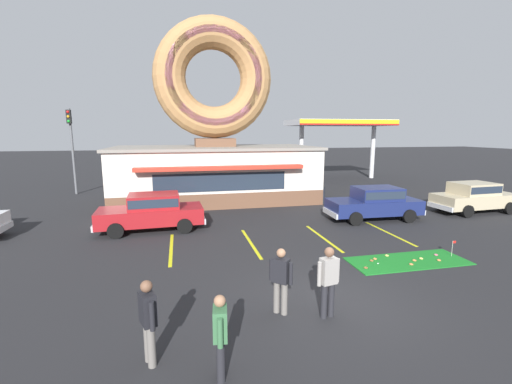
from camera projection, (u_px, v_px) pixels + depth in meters
ground_plane at (333, 301)px, 8.67m from camera, size 160.00×160.00×0.00m
donut_shop_building at (215, 140)px, 21.10m from camera, size 12.30×6.75×10.96m
putting_mat at (408, 261)px, 11.34m from camera, size 3.96×1.49×0.03m
mini_donut_near_left at (372, 261)px, 11.30m from camera, size 0.13×0.13×0.04m
mini_donut_near_right at (436, 255)px, 11.83m from camera, size 0.13×0.13×0.04m
mini_donut_mid_left at (375, 259)px, 11.46m from camera, size 0.13×0.13×0.04m
mini_donut_mid_centre at (414, 260)px, 11.32m from camera, size 0.13×0.13×0.04m
mini_donut_mid_right at (439, 260)px, 11.33m from camera, size 0.13×0.13×0.04m
mini_donut_far_left at (411, 264)px, 10.98m from camera, size 0.13×0.13×0.04m
mini_donut_far_centre at (421, 258)px, 11.48m from camera, size 0.13×0.13×0.04m
mini_donut_far_right at (366, 268)px, 10.70m from camera, size 0.13×0.13×0.04m
mini_donut_extra at (387, 256)px, 11.76m from camera, size 0.13×0.13×0.04m
golf_ball at (378, 263)px, 11.04m from camera, size 0.04×0.04×0.04m
putting_flag_pin at (453, 245)px, 11.69m from camera, size 0.13×0.01×0.55m
car_red at (152, 211)px, 14.85m from camera, size 4.64×2.14×1.60m
car_champagne at (474, 196)px, 18.21m from camera, size 4.64×2.14×1.60m
car_navy at (375, 202)px, 16.69m from camera, size 4.62×2.10×1.60m
pedestrian_blue_sweater_man at (281, 278)px, 7.97m from camera, size 0.47×0.43×1.60m
pedestrian_hooded_kid at (220, 333)px, 5.84m from camera, size 0.29×0.59×1.54m
pedestrian_leather_jacket_man at (148, 319)px, 6.19m from camera, size 0.36×0.56×1.64m
pedestrian_clipboard_woman at (328, 279)px, 7.79m from camera, size 0.58×0.32×1.69m
trash_bin at (320, 195)px, 20.53m from camera, size 0.57×0.57×0.97m
traffic_light_pole at (71, 140)px, 23.08m from camera, size 0.28×0.47×5.80m
gas_station_canopy at (339, 125)px, 30.51m from camera, size 9.00×4.46×5.30m
parking_stripe_far_left at (171, 249)px, 12.59m from camera, size 0.12×3.60×0.01m
parking_stripe_left at (251, 243)px, 13.24m from camera, size 0.12×3.60×0.01m
parking_stripe_mid_left at (323, 238)px, 13.88m from camera, size 0.12×3.60×0.01m
parking_stripe_centre at (389, 233)px, 14.53m from camera, size 0.12×3.60×0.01m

